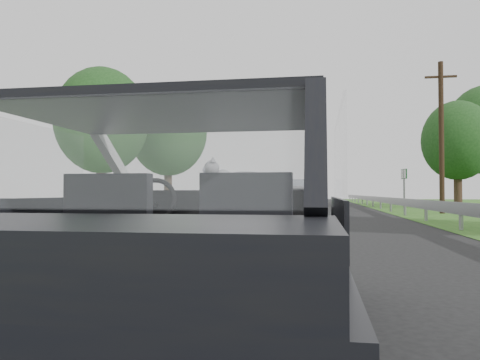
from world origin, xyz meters
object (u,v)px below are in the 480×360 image
(subject_car, at_px, (194,233))
(cat, at_px, (245,179))
(utility_pole, at_px, (441,137))
(other_car, at_px, (297,196))
(highway_sign, at_px, (404,190))

(subject_car, height_order, cat, subject_car)
(cat, distance_m, utility_pole, 20.63)
(cat, bearing_deg, other_car, 82.59)
(highway_sign, distance_m, utility_pole, 4.70)
(subject_car, relative_size, other_car, 0.80)
(other_car, relative_size, highway_sign, 2.18)
(other_car, bearing_deg, cat, -76.76)
(highway_sign, bearing_deg, subject_car, -110.79)
(subject_car, relative_size, highway_sign, 1.75)
(subject_car, distance_m, highway_sign, 24.65)
(utility_pole, bearing_deg, highway_sign, 104.71)
(other_car, relative_size, utility_pole, 0.70)
(cat, relative_size, highway_sign, 0.25)
(subject_car, height_order, highway_sign, highway_sign)
(cat, relative_size, utility_pole, 0.08)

